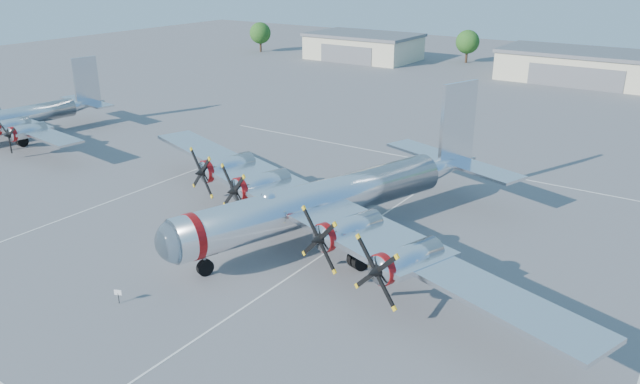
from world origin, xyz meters
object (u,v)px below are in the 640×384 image
Objects in this scene: hangar_west at (363,46)px; tree_far_west at (260,33)px; info_placard at (118,294)px; bomber_west at (20,138)px; main_bomber_b29 at (333,234)px; tree_west at (468,42)px; hangar_center at (585,66)px.

tree_far_west is at bearing -170.99° from hangar_west.
bomber_west is at bearing 132.07° from info_placard.
bomber_west is (-47.07, 1.98, 0.00)m from main_bomber_b29.
tree_west reaches higher than main_bomber_b29.
main_bomber_b29 is 1.47× the size of bomber_west.
info_placard is at bearing -68.23° from hangar_west.
info_placard is at bearing -80.10° from tree_west.
tree_west is at bearing 21.89° from hangar_west.
info_placard is at bearing -17.38° from bomber_west.
hangar_center is 4.31× the size of tree_west.
tree_far_west is 46.57m from tree_west.
hangar_center reaches higher than bomber_west.
hangar_center is at bearing 61.96° from info_placard.
hangar_west is at bearing 180.00° from hangar_center.
main_bomber_b29 is (23.63, -86.69, -4.22)m from tree_west.
tree_west is at bearing 76.05° from info_placard.
tree_west is (20.00, 8.04, 1.51)m from hangar_west.
tree_far_west is at bearing 100.78° from info_placard.
tree_west reaches higher than info_placard.
tree_west is 104.86m from info_placard.
tree_far_west is at bearing -176.76° from hangar_center.
tree_west is 6.90× the size of info_placard.
main_bomber_b29 is 50.02× the size of info_placard.
hangar_west is 3.40× the size of tree_west.
hangar_west reaches higher than info_placard.
bomber_west is at bearing -163.65° from main_bomber_b29.
info_placard is at bearing -55.36° from tree_far_west.
main_bomber_b29 is at bearing -91.00° from hangar_center.
main_bomber_b29 is at bearing -60.98° from hangar_west.
main_bomber_b29 is at bearing 47.42° from info_placard.
bomber_west is (-3.44, -76.67, -2.71)m from hangar_west.
tree_west is 0.14× the size of main_bomber_b29.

